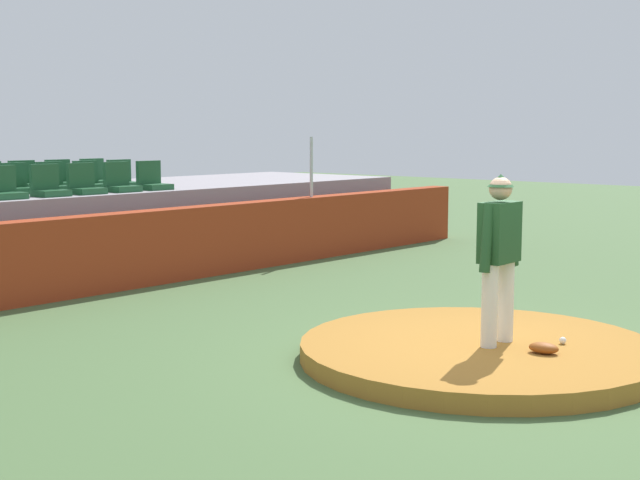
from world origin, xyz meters
The scene contains 20 objects.
ground_plane centered at (0.00, 0.00, 0.00)m, with size 60.00×60.00×0.00m, color #486639.
pitchers_mound centered at (0.00, 0.00, 0.10)m, with size 3.75×3.75×0.19m, color #A66D29.
pitcher centered at (0.06, -0.18, 1.22)m, with size 0.73×0.28×1.77m.
baseball centered at (0.52, -0.69, 0.23)m, with size 0.07×0.07×0.07m, color white.
fielding_glove centered at (0.03, -0.73, 0.25)m, with size 0.30×0.20×0.11m, color #8E4415.
brick_barrier centered at (0.00, 6.35, 0.58)m, with size 17.52×0.40×1.16m, color #9C3418.
fence_post_right centered at (4.43, 6.35, 1.72)m, with size 0.06×0.06×1.12m, color silver.
bleacher_platform centered at (0.00, 8.96, 0.69)m, with size 15.79×3.73×1.37m, color gray.
stadium_chair_1 centered at (-1.06, 7.63, 1.53)m, with size 0.48×0.44×0.50m.
stadium_chair_2 centered at (-0.32, 7.62, 1.53)m, with size 0.48×0.44×0.50m.
stadium_chair_3 centered at (0.35, 7.62, 1.53)m, with size 0.48×0.44×0.50m.
stadium_chair_4 centered at (1.05, 7.63, 1.53)m, with size 0.48×0.44×0.50m.
stadium_chair_5 centered at (1.73, 7.64, 1.53)m, with size 0.48×0.44×0.50m.
stadium_chair_8 centered at (-0.35, 8.52, 1.53)m, with size 0.48×0.44×0.50m.
stadium_chair_9 centered at (0.33, 8.54, 1.53)m, with size 0.48×0.44×0.50m.
stadium_chair_10 centered at (1.03, 8.50, 1.53)m, with size 0.48×0.44×0.50m.
stadium_chair_11 centered at (1.76, 8.54, 1.53)m, with size 0.48×0.44×0.50m.
stadium_chair_15 centered at (0.35, 9.45, 1.53)m, with size 0.48×0.44×0.50m.
stadium_chair_16 centered at (1.04, 9.39, 1.53)m, with size 0.48×0.44×0.50m.
stadium_chair_17 centered at (1.77, 9.39, 1.53)m, with size 0.48×0.44×0.50m.
Camera 1 is at (-7.94, -4.79, 2.40)m, focal length 50.01 mm.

